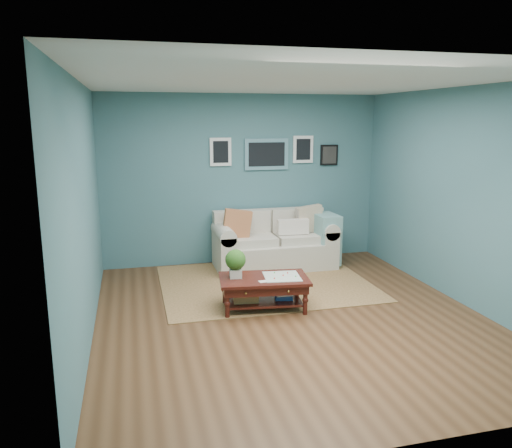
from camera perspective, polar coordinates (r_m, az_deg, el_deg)
name	(u,v)px	position (r m, az deg, el deg)	size (l,w,h in m)	color
room_shell	(291,203)	(5.74, 4.07, 2.42)	(5.00, 5.02, 2.70)	brown
area_rug	(265,283)	(7.19, 1.02, -6.75)	(2.91, 2.33, 0.01)	brown
loveseat	(279,242)	(7.91, 2.62, -2.05)	(1.91, 0.87, 0.98)	beige
coffee_table	(259,283)	(6.15, 0.36, -6.75)	(1.15, 0.76, 0.76)	#350B09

